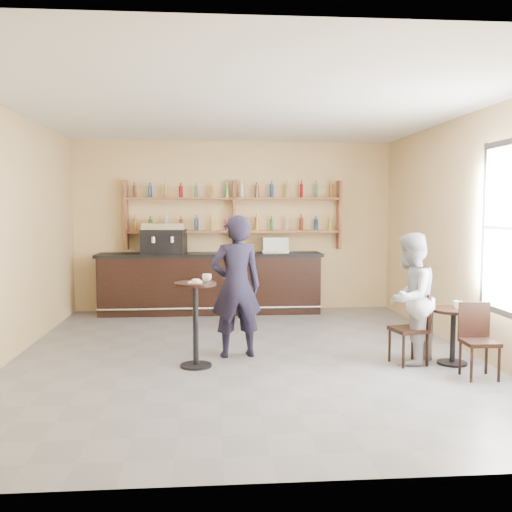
{
  "coord_description": "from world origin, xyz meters",
  "views": [
    {
      "loc": [
        -0.47,
        -7.35,
        1.93
      ],
      "look_at": [
        0.2,
        0.8,
        1.25
      ],
      "focal_mm": 40.0,
      "sensor_mm": 36.0,
      "label": 1
    }
  ],
  "objects": [
    {
      "name": "wall_left",
      "position": [
        -3.0,
        0.0,
        1.6
      ],
      "size": [
        0.0,
        7.0,
        7.0
      ],
      "primitive_type": "plane",
      "rotation": [
        1.57,
        0.0,
        1.57
      ],
      "color": "#D8B67B",
      "rests_on": "floor"
    },
    {
      "name": "shelf_unit",
      "position": [
        0.0,
        3.37,
        1.81
      ],
      "size": [
        4.0,
        0.26,
        1.4
      ],
      "primitive_type": null,
      "color": "brown",
      "rests_on": "wall_back"
    },
    {
      "name": "wall_right",
      "position": [
        3.0,
        0.0,
        1.6
      ],
      "size": [
        0.0,
        7.0,
        7.0
      ],
      "primitive_type": "plane",
      "rotation": [
        1.57,
        0.0,
        -1.57
      ],
      "color": "#D8B67B",
      "rests_on": "floor"
    },
    {
      "name": "pedestal_table",
      "position": [
        -0.64,
        -0.47,
        0.52
      ],
      "size": [
        0.63,
        0.63,
        1.04
      ],
      "primitive_type": null,
      "rotation": [
        0.0,
        0.0,
        -0.3
      ],
      "color": "black",
      "rests_on": "floor"
    },
    {
      "name": "pastry_case",
      "position": [
        0.74,
        3.15,
        1.26
      ],
      "size": [
        0.52,
        0.43,
        0.29
      ],
      "primitive_type": null,
      "rotation": [
        0.0,
        0.0,
        -0.09
      ],
      "color": "silver",
      "rests_on": "bar_counter"
    },
    {
      "name": "wall_back",
      "position": [
        0.0,
        3.5,
        1.6
      ],
      "size": [
        7.0,
        0.0,
        7.0
      ],
      "primitive_type": "plane",
      "rotation": [
        1.57,
        0.0,
        0.0
      ],
      "color": "#D8B67B",
      "rests_on": "floor"
    },
    {
      "name": "chair_south",
      "position": [
        2.59,
        -1.21,
        0.43
      ],
      "size": [
        0.38,
        0.38,
        0.85
      ],
      "primitive_type": null,
      "rotation": [
        0.0,
        0.0,
        -0.03
      ],
      "color": "black",
      "rests_on": "floor"
    },
    {
      "name": "napkin",
      "position": [
        -0.64,
        -0.47,
        1.04
      ],
      "size": [
        0.18,
        0.18,
        0.0
      ],
      "primitive_type": "cube",
      "rotation": [
        0.0,
        0.0,
        -0.07
      ],
      "color": "white",
      "rests_on": "pedestal_table"
    },
    {
      "name": "cafe_table",
      "position": [
        2.54,
        -0.61,
        0.35
      ],
      "size": [
        0.73,
        0.73,
        0.7
      ],
      "primitive_type": null,
      "rotation": [
        0.0,
        0.0,
        -0.42
      ],
      "color": "black",
      "rests_on": "floor"
    },
    {
      "name": "ceiling",
      "position": [
        0.0,
        0.0,
        3.2
      ],
      "size": [
        7.0,
        7.0,
        0.0
      ],
      "primitive_type": "plane",
      "rotation": [
        3.14,
        0.0,
        0.0
      ],
      "color": "white",
      "rests_on": "wall_back"
    },
    {
      "name": "donut",
      "position": [
        -0.63,
        -0.48,
        1.06
      ],
      "size": [
        0.14,
        0.14,
        0.04
      ],
      "primitive_type": "torus",
      "rotation": [
        0.0,
        0.0,
        0.33
      ],
      "color": "#C98149",
      "rests_on": "napkin"
    },
    {
      "name": "man_main",
      "position": [
        -0.13,
        -0.01,
        0.92
      ],
      "size": [
        0.73,
        0.54,
        1.85
      ],
      "primitive_type": "imported",
      "rotation": [
        0.0,
        0.0,
        3.29
      ],
      "color": "black",
      "rests_on": "floor"
    },
    {
      "name": "wall_front",
      "position": [
        0.0,
        -3.5,
        1.6
      ],
      "size": [
        7.0,
        0.0,
        7.0
      ],
      "primitive_type": "plane",
      "rotation": [
        -1.57,
        0.0,
        0.0
      ],
      "color": "#D8B67B",
      "rests_on": "floor"
    },
    {
      "name": "espresso_machine",
      "position": [
        -1.3,
        3.15,
        1.39
      ],
      "size": [
        0.83,
        0.6,
        0.55
      ],
      "primitive_type": null,
      "rotation": [
        0.0,
        0.0,
        -0.14
      ],
      "color": "black",
      "rests_on": "bar_counter"
    },
    {
      "name": "chair_west",
      "position": [
        1.99,
        -0.56,
        0.45
      ],
      "size": [
        0.46,
        0.46,
        0.89
      ],
      "primitive_type": null,
      "rotation": [
        0.0,
        0.0,
        -1.36
      ],
      "color": "black",
      "rests_on": "floor"
    },
    {
      "name": "floor",
      "position": [
        0.0,
        0.0,
        0.0
      ],
      "size": [
        7.0,
        7.0,
        0.0
      ],
      "primitive_type": "plane",
      "color": "slate",
      "rests_on": "ground"
    },
    {
      "name": "cup_cafe",
      "position": [
        2.59,
        -0.61,
        0.75
      ],
      "size": [
        0.1,
        0.1,
        0.09
      ],
      "primitive_type": "imported",
      "rotation": [
        0.0,
        0.0,
        0.03
      ],
      "color": "white",
      "rests_on": "cafe_table"
    },
    {
      "name": "cup_pedestal",
      "position": [
        -0.5,
        -0.37,
        1.09
      ],
      "size": [
        0.13,
        0.13,
        0.09
      ],
      "primitive_type": "imported",
      "rotation": [
        0.0,
        0.0,
        -0.18
      ],
      "color": "white",
      "rests_on": "pedestal_table"
    },
    {
      "name": "patron_second",
      "position": [
        2.01,
        -0.52,
        0.82
      ],
      "size": [
        0.99,
        1.01,
        1.63
      ],
      "primitive_type": "imported",
      "rotation": [
        0.0,
        0.0,
        -2.29
      ],
      "color": "#9C9CA1",
      "rests_on": "floor"
    },
    {
      "name": "bar_counter",
      "position": [
        -0.46,
        3.15,
        0.56
      ],
      "size": [
        4.11,
        0.8,
        1.11
      ],
      "primitive_type": null,
      "color": "black",
      "rests_on": "floor"
    },
    {
      "name": "liquor_bottles",
      "position": [
        0.0,
        3.37,
        1.98
      ],
      "size": [
        3.68,
        0.1,
        1.0
      ],
      "primitive_type": null,
      "color": "#8C5919",
      "rests_on": "shelf_unit"
    }
  ]
}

